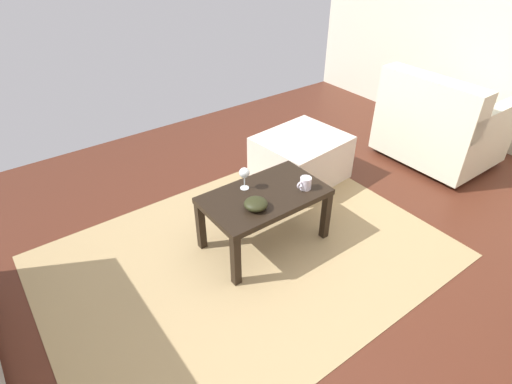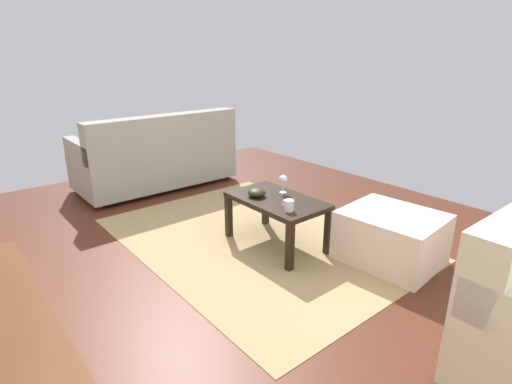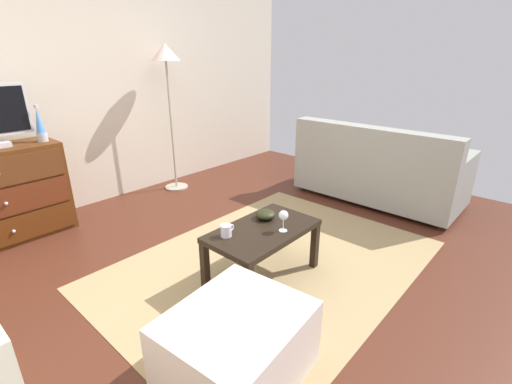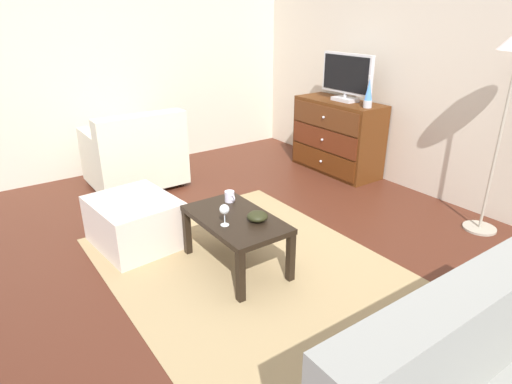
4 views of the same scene
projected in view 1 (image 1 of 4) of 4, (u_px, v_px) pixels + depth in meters
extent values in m
cube|color=#4C2317|center=(289.00, 264.00, 2.79)|extent=(5.95, 4.85, 0.05)
cube|color=#A0875C|center=(248.00, 256.00, 2.81)|extent=(2.60, 1.90, 0.01)
cube|color=black|center=(326.00, 216.00, 2.89)|extent=(0.05, 0.05, 0.37)
cube|color=black|center=(236.00, 261.00, 2.51)|extent=(0.05, 0.05, 0.37)
cube|color=black|center=(287.00, 189.00, 3.17)|extent=(0.05, 0.05, 0.37)
cube|color=black|center=(201.00, 226.00, 2.79)|extent=(0.05, 0.05, 0.37)
cube|color=black|center=(265.00, 196.00, 2.72)|extent=(0.82, 0.48, 0.04)
cylinder|color=silver|center=(245.00, 188.00, 2.77)|extent=(0.06, 0.06, 0.00)
cylinder|color=silver|center=(245.00, 182.00, 2.74)|extent=(0.01, 0.01, 0.09)
sphere|color=silver|center=(244.00, 173.00, 2.70)|extent=(0.07, 0.07, 0.07)
cylinder|color=silver|center=(306.00, 183.00, 2.74)|extent=(0.08, 0.08, 0.08)
torus|color=silver|center=(300.00, 185.00, 2.71)|extent=(0.05, 0.01, 0.05)
ellipsoid|color=black|center=(256.00, 204.00, 2.56)|extent=(0.15, 0.15, 0.07)
cylinder|color=#332319|center=(490.00, 161.00, 3.83)|extent=(0.05, 0.05, 0.05)
cylinder|color=#332319|center=(419.00, 132.00, 4.34)|extent=(0.05, 0.05, 0.05)
cylinder|color=#332319|center=(451.00, 184.00, 3.52)|extent=(0.05, 0.05, 0.05)
cylinder|color=#332319|center=(380.00, 149.00, 4.03)|extent=(0.05, 0.05, 0.05)
cube|color=beige|center=(439.00, 134.00, 3.80)|extent=(0.80, 0.93, 0.39)
cube|color=beige|center=(430.00, 101.00, 3.43)|extent=(0.20, 0.93, 0.40)
cube|color=beige|center=(492.00, 120.00, 3.37)|extent=(0.76, 0.12, 0.20)
cube|color=beige|center=(409.00, 91.00, 3.91)|extent=(0.76, 0.12, 0.20)
cube|color=beige|center=(301.00, 158.00, 3.54)|extent=(0.75, 0.66, 0.40)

